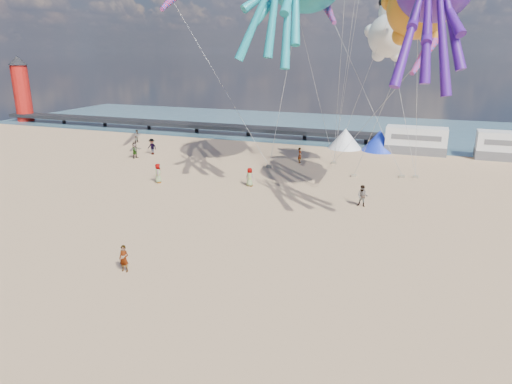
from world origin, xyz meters
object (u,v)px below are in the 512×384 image
object	(u,v)px
beachgoer_1	(137,136)
kite_teddy_orange	(418,7)
beachgoer_5	(300,155)
sandbag_b	(354,176)
beachgoer_6	(158,173)
windsock_mid	(328,10)
windsock_right	(423,56)
beachgoer_4	(135,150)
standing_person	(124,259)
motorhome_1	(510,146)
beachgoer_0	(250,177)
beachgoer_2	(152,147)
kite_panda	(389,36)
motorhome_0	(416,140)
tent_white	(345,138)
lighthouse	(22,93)
beachgoer_7	(362,196)
sandbag_e	(334,163)
tent_blue	(379,141)
sandbag_d	(402,176)
sandbag_c	(416,177)
sandbag_a	(269,166)

from	to	relation	value
beachgoer_1	kite_teddy_orange	size ratio (longest dim) A/B	0.21
beachgoer_5	sandbag_b	distance (m)	7.23
beachgoer_1	beachgoer_6	bearing A→B (deg)	-126.43
sandbag_b	kite_teddy_orange	bearing A→B (deg)	-45.29
beachgoer_5	windsock_mid	world-z (taller)	windsock_mid
windsock_right	beachgoer_4	bearing A→B (deg)	-176.82
standing_person	windsock_mid	distance (m)	29.47
motorhome_1	beachgoer_0	xyz separation A→B (m)	(-22.41, -18.94, -0.69)
beachgoer_2	windsock_right	xyz separation A→B (m)	(28.00, -8.23, 9.97)
kite_panda	kite_teddy_orange	xyz separation A→B (m)	(2.35, -5.71, 1.74)
beachgoer_4	standing_person	bearing A→B (deg)	-128.97
beachgoer_4	beachgoer_6	distance (m)	10.72
motorhome_0	beachgoer_0	bearing A→B (deg)	-124.27
motorhome_0	tent_white	size ratio (longest dim) A/B	1.65
lighthouse	beachgoer_1	distance (m)	30.40
beachgoer_7	sandbag_e	world-z (taller)	beachgoer_7
beachgoer_0	sandbag_b	world-z (taller)	beachgoer_0
tent_blue	sandbag_d	world-z (taller)	tent_blue
windsock_mid	lighthouse	bearing A→B (deg)	140.01
sandbag_e	windsock_right	world-z (taller)	windsock_right
tent_blue	beachgoer_0	world-z (taller)	tent_blue
motorhome_1	windsock_right	xyz separation A→B (m)	(-9.32, -19.18, 9.37)
beachgoer_5	beachgoer_6	world-z (taller)	beachgoer_6
lighthouse	motorhome_0	distance (m)	62.20
beachgoer_6	kite_panda	size ratio (longest dim) A/B	0.28
tent_blue	sandbag_c	xyz separation A→B (m)	(4.47, -11.17, -1.09)
standing_person	sandbag_e	distance (m)	28.42
beachgoer_5	motorhome_0	bearing A→B (deg)	-54.55
beachgoer_0	beachgoer_2	size ratio (longest dim) A/B	0.91
tent_blue	sandbag_c	world-z (taller)	tent_blue
sandbag_a	kite_teddy_orange	world-z (taller)	kite_teddy_orange
motorhome_0	sandbag_c	size ratio (longest dim) A/B	13.20
tent_white	kite_panda	xyz separation A→B (m)	(5.11, -11.46, 11.25)
beachgoer_0	tent_white	bearing A→B (deg)	-89.52
sandbag_a	sandbag_e	xyz separation A→B (m)	(5.77, 3.80, 0.00)
motorhome_0	beachgoer_7	xyz separation A→B (m)	(-3.03, -21.06, -0.67)
kite_panda	windsock_mid	world-z (taller)	windsock_mid
motorhome_1	sandbag_d	world-z (taller)	motorhome_1
windsock_right	beachgoer_0	bearing A→B (deg)	-166.17
beachgoer_2	beachgoer_5	bearing A→B (deg)	13.95
beachgoer_4	beachgoer_7	xyz separation A→B (m)	(25.49, -7.83, -0.03)
beachgoer_5	kite_panda	bearing A→B (deg)	-109.88
beachgoer_4	beachgoer_6	size ratio (longest dim) A/B	0.99
beachgoer_0	sandbag_a	size ratio (longest dim) A/B	3.24
beachgoer_2	windsock_right	size ratio (longest dim) A/B	0.38
beachgoer_2	beachgoer_4	distance (m)	2.38
beachgoer_5	kite_teddy_orange	bearing A→B (deg)	-131.27
beachgoer_0	sandbag_b	bearing A→B (deg)	-127.36
kite_panda	kite_teddy_orange	bearing A→B (deg)	-68.46
standing_person	beachgoer_7	xyz separation A→B (m)	(10.29, 15.11, 0.09)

